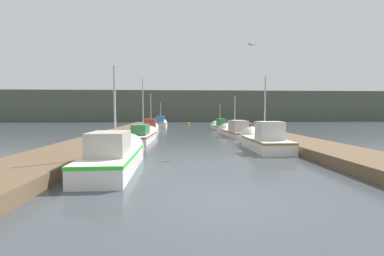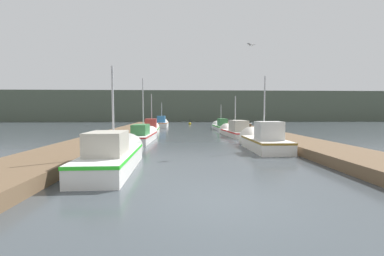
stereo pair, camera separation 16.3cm
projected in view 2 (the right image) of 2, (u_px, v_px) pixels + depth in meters
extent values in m
plane|color=#3D4449|center=(222.00, 204.00, 5.98)|extent=(200.00, 200.00, 0.00)
cube|color=brown|center=(118.00, 134.00, 21.64)|extent=(2.89, 40.00, 0.44)
cube|color=brown|center=(263.00, 134.00, 22.20)|extent=(2.89, 40.00, 0.44)
cube|color=#4C5647|center=(184.00, 107.00, 61.40)|extent=(120.00, 16.00, 6.53)
cube|color=silver|center=(112.00, 161.00, 9.32)|extent=(1.68, 4.86, 0.68)
cube|color=#2DD429|center=(111.00, 154.00, 9.30)|extent=(1.71, 4.89, 0.10)
cone|color=silver|center=(126.00, 150.00, 12.16)|extent=(1.52, 0.91, 1.50)
cube|color=#B2AD9E|center=(107.00, 143.00, 8.67)|extent=(1.23, 1.65, 0.79)
cylinder|color=#B2B2B7|center=(113.00, 109.00, 9.56)|extent=(0.08, 0.08, 3.16)
cube|color=silver|center=(266.00, 145.00, 14.10)|extent=(1.71, 4.06, 0.65)
cube|color=olive|center=(266.00, 140.00, 14.09)|extent=(1.74, 4.09, 0.10)
cone|color=silver|center=(253.00, 140.00, 16.61)|extent=(1.62, 0.98, 1.62)
cube|color=silver|center=(269.00, 131.00, 13.55)|extent=(1.27, 1.16, 0.96)
cylinder|color=#B2B2B7|center=(264.00, 107.00, 14.27)|extent=(0.08, 0.08, 3.45)
cube|color=silver|center=(142.00, 138.00, 18.26)|extent=(1.57, 5.01, 0.55)
cube|color=#C03737|center=(142.00, 135.00, 18.25)|extent=(1.60, 5.04, 0.10)
cone|color=silver|center=(149.00, 134.00, 21.31)|extent=(1.34, 1.20, 1.29)
cube|color=#387A42|center=(141.00, 130.00, 17.60)|extent=(1.05, 1.90, 0.71)
cylinder|color=#B2B2B7|center=(143.00, 106.00, 18.49)|extent=(0.08, 0.08, 3.96)
cube|color=silver|center=(236.00, 133.00, 22.12)|extent=(1.88, 5.00, 0.49)
cube|color=red|center=(236.00, 131.00, 22.11)|extent=(1.91, 5.03, 0.10)
cone|color=silver|center=(228.00, 131.00, 25.02)|extent=(1.51, 1.05, 1.44)
cube|color=#B2AD9E|center=(238.00, 126.00, 21.47)|extent=(1.33, 2.06, 0.91)
cylinder|color=#B2B2B7|center=(235.00, 113.00, 22.37)|extent=(0.08, 0.08, 2.99)
cube|color=silver|center=(151.00, 130.00, 25.82)|extent=(1.66, 5.19, 0.52)
cube|color=green|center=(151.00, 128.00, 25.81)|extent=(1.69, 5.22, 0.10)
cone|color=silver|center=(153.00, 128.00, 28.91)|extent=(1.40, 1.14, 1.35)
cube|color=#99332D|center=(151.00, 123.00, 25.14)|extent=(1.12, 1.86, 0.90)
cylinder|color=#B2B2B7|center=(152.00, 111.00, 26.08)|extent=(0.08, 0.08, 3.38)
cube|color=silver|center=(221.00, 127.00, 30.41)|extent=(1.61, 4.40, 0.48)
cube|color=green|center=(221.00, 126.00, 30.40)|extent=(1.64, 4.43, 0.10)
cone|color=silver|center=(217.00, 126.00, 33.04)|extent=(1.42, 0.97, 1.39)
cube|color=#387A42|center=(222.00, 122.00, 29.83)|extent=(0.97, 1.81, 0.82)
cylinder|color=#B2B2B7|center=(221.00, 115.00, 30.64)|extent=(0.08, 0.08, 2.48)
cube|color=silver|center=(162.00, 125.00, 34.94)|extent=(1.67, 4.28, 0.66)
cube|color=#C2632D|center=(162.00, 123.00, 34.92)|extent=(1.70, 4.31, 0.10)
cone|color=silver|center=(163.00, 124.00, 37.51)|extent=(1.56, 0.91, 1.55)
cube|color=#2D6699|center=(161.00, 119.00, 34.36)|extent=(1.06, 1.50, 0.87)
cylinder|color=#B2B2B7|center=(162.00, 112.00, 35.15)|extent=(0.08, 0.08, 2.70)
cylinder|color=#473523|center=(234.00, 126.00, 27.60)|extent=(0.23, 0.23, 1.22)
cylinder|color=silver|center=(234.00, 120.00, 27.56)|extent=(0.27, 0.27, 0.04)
cylinder|color=#473523|center=(250.00, 130.00, 21.63)|extent=(0.27, 0.27, 1.12)
cylinder|color=silver|center=(250.00, 123.00, 21.60)|extent=(0.31, 0.31, 0.04)
cylinder|color=#473523|center=(242.00, 129.00, 23.36)|extent=(0.24, 0.24, 1.14)
cylinder|color=silver|center=(242.00, 122.00, 23.32)|extent=(0.28, 0.28, 0.04)
sphere|color=gold|center=(190.00, 124.00, 41.93)|extent=(0.44, 0.44, 0.44)
cylinder|color=black|center=(190.00, 121.00, 41.90)|extent=(0.06, 0.06, 0.50)
ellipsoid|color=white|center=(251.00, 45.00, 13.75)|extent=(0.27, 0.31, 0.12)
cube|color=gray|center=(249.00, 44.00, 13.67)|extent=(0.29, 0.25, 0.07)
cube|color=gray|center=(253.00, 45.00, 13.83)|extent=(0.29, 0.25, 0.07)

